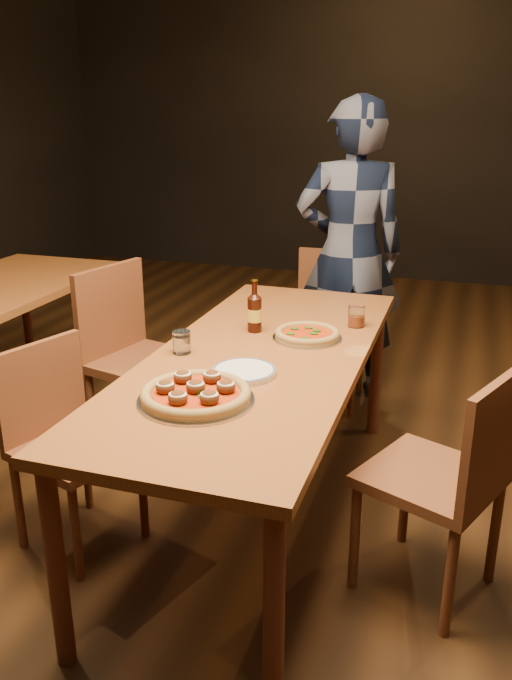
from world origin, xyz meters
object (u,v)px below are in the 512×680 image
(chair_main_nw, at_px, (77,447))
(pizza_margherita, at_px, (307,334))
(chair_end, at_px, (327,327))
(water_glass, at_px, (182,342))
(amber_glass, at_px, (356,316))
(plate_stack, at_px, (244,372))
(pizza_meatball, at_px, (196,393))
(chair_main_sw, at_px, (146,361))
(diner, at_px, (350,254))
(chair_main_e, at_px, (431,475))
(table_main, at_px, (260,370))
(beer_bottle, at_px, (255,314))

(chair_main_nw, height_order, pizza_margherita, chair_main_nw)
(chair_end, distance_m, water_glass, 1.44)
(water_glass, bearing_deg, amber_glass, 42.73)
(pizza_margherita, bearing_deg, chair_main_nw, -141.46)
(water_glass, bearing_deg, plate_stack, -24.34)
(amber_glass, bearing_deg, water_glass, -137.27)
(pizza_meatball, bearing_deg, chair_main_sw, 126.27)
(pizza_margherita, distance_m, diner, 1.20)
(chair_main_e, distance_m, amber_glass, 0.85)
(chair_main_nw, xyz_separation_m, diner, (0.71, 1.80, 0.44))
(chair_main_sw, relative_size, pizza_meatball, 2.54)
(table_main, distance_m, water_glass, 0.33)
(chair_end, bearing_deg, table_main, -91.86)
(chair_main_sw, xyz_separation_m, diner, (0.79, 1.04, 0.38))
(diner, bearing_deg, plate_stack, 69.06)
(chair_main_sw, distance_m, water_glass, 0.70)
(pizza_margherita, relative_size, diner, 0.17)
(chair_end, xyz_separation_m, water_glass, (-0.29, -1.37, 0.34))
(amber_glass, bearing_deg, table_main, -123.58)
(table_main, xyz_separation_m, plate_stack, (0.01, -0.23, 0.08))
(pizza_margherita, relative_size, plate_stack, 1.28)
(pizza_meatball, xyz_separation_m, pizza_margherita, (0.20, 0.72, -0.01))
(chair_main_sw, bearing_deg, diner, -23.46)
(table_main, relative_size, chair_end, 2.18)
(chair_main_sw, distance_m, amber_glass, 1.05)
(chair_main_nw, height_order, beer_bottle, beer_bottle)
(chair_main_sw, xyz_separation_m, plate_stack, (0.72, -0.61, 0.27))
(chair_end, bearing_deg, chair_main_e, -66.85)
(chair_main_nw, bearing_deg, chair_main_sw, 23.85)
(table_main, bearing_deg, pizza_margherita, 59.38)
(chair_main_nw, xyz_separation_m, plate_stack, (0.64, 0.14, 0.34))
(table_main, xyz_separation_m, pizza_margherita, (0.13, 0.23, 0.09))
(pizza_margherita, bearing_deg, plate_stack, -104.61)
(chair_main_e, distance_m, pizza_meatball, 0.87)
(table_main, bearing_deg, beer_bottle, 112.65)
(chair_end, distance_m, plate_stack, 1.53)
(amber_glass, bearing_deg, chair_main_e, -59.50)
(plate_stack, relative_size, amber_glass, 2.48)
(pizza_meatball, bearing_deg, chair_main_e, 20.16)
(pizza_margherita, xyz_separation_m, beer_bottle, (-0.24, 0.02, 0.06))
(chair_main_nw, height_order, chair_main_sw, chair_main_sw)
(beer_bottle, xyz_separation_m, water_glass, (-0.19, -0.34, -0.04))
(diner, bearing_deg, water_glass, 57.59)
(chair_end, height_order, pizza_meatball, chair_end)
(pizza_margherita, distance_m, plate_stack, 0.48)
(amber_glass, bearing_deg, diner, 102.32)
(pizza_meatball, xyz_separation_m, beer_bottle, (-0.04, 0.74, 0.05))
(water_glass, bearing_deg, table_main, 17.93)
(chair_main_nw, relative_size, chair_main_e, 0.94)
(chair_main_e, xyz_separation_m, water_glass, (-0.99, 0.12, 0.34))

